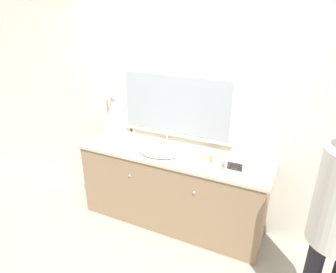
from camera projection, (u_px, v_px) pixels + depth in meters
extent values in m
plane|color=#9E998E|center=(160.00, 236.00, 3.37)|extent=(14.00, 14.00, 0.00)
cube|color=silver|center=(183.00, 113.00, 3.36)|extent=(8.00, 0.06, 2.55)
cube|color=white|center=(176.00, 105.00, 3.30)|extent=(1.34, 0.04, 0.74)
cube|color=#9EA8B2|center=(175.00, 105.00, 3.28)|extent=(1.25, 0.01, 0.65)
cylinder|color=silver|center=(113.00, 96.00, 3.64)|extent=(0.09, 0.01, 0.09)
cylinder|color=silver|center=(110.00, 97.00, 3.60)|extent=(0.02, 0.10, 0.02)
cylinder|color=white|center=(107.00, 92.00, 3.53)|extent=(0.02, 0.02, 0.14)
cube|color=#937556|center=(171.00, 190.00, 3.43)|extent=(2.09, 0.52, 0.87)
cube|color=#C6B793|center=(171.00, 155.00, 3.25)|extent=(2.16, 0.55, 0.03)
sphere|color=silver|center=(129.00, 176.00, 3.26)|extent=(0.02, 0.02, 0.02)
sphere|color=silver|center=(194.00, 193.00, 2.96)|extent=(0.02, 0.02, 0.02)
ellipsoid|color=white|center=(159.00, 151.00, 3.27)|extent=(0.47, 0.34, 0.03)
cylinder|color=silver|center=(167.00, 145.00, 3.43)|extent=(0.06, 0.06, 0.03)
cylinder|color=silver|center=(167.00, 137.00, 3.39)|extent=(0.02, 0.02, 0.17)
cylinder|color=silver|center=(165.00, 131.00, 3.33)|extent=(0.02, 0.07, 0.02)
cylinder|color=white|center=(161.00, 142.00, 3.46)|extent=(0.05, 0.02, 0.02)
cylinder|color=white|center=(173.00, 145.00, 3.40)|extent=(0.05, 0.02, 0.02)
cylinder|color=white|center=(132.00, 137.00, 3.49)|extent=(0.06, 0.06, 0.14)
cylinder|color=black|center=(132.00, 130.00, 3.45)|extent=(0.02, 0.02, 0.04)
cube|color=black|center=(131.00, 129.00, 3.43)|extent=(0.02, 0.03, 0.01)
cube|color=#BCBCC1|center=(236.00, 163.00, 2.93)|extent=(0.20, 0.15, 0.12)
cube|color=black|center=(235.00, 166.00, 2.88)|extent=(0.14, 0.01, 0.08)
cube|color=#B2B2B7|center=(217.00, 158.00, 3.01)|extent=(0.08, 0.01, 0.13)
cube|color=beige|center=(216.00, 159.00, 3.01)|extent=(0.06, 0.00, 0.09)
cube|color=#B7A899|center=(211.00, 154.00, 3.18)|extent=(0.17, 0.14, 0.05)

